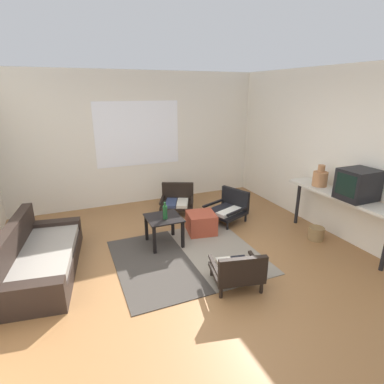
{
  "coord_description": "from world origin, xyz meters",
  "views": [
    {
      "loc": [
        -1.42,
        -3.2,
        2.32
      ],
      "look_at": [
        0.33,
        0.93,
        0.81
      ],
      "focal_mm": 28.34,
      "sensor_mm": 36.0,
      "label": 1
    }
  ],
  "objects": [
    {
      "name": "far_wall_with_window",
      "position": [
        0.0,
        3.06,
        1.35
      ],
      "size": [
        5.6,
        0.13,
        2.7
      ],
      "color": "silver",
      "rests_on": "ground"
    },
    {
      "name": "area_rug",
      "position": [
        0.04,
        0.42,
        0.01
      ],
      "size": [
        2.05,
        1.84,
        0.01
      ],
      "color": "#38332D",
      "rests_on": "ground"
    },
    {
      "name": "armchair_corner",
      "position": [
        1.25,
        1.36,
        0.26
      ],
      "size": [
        0.79,
        0.79,
        0.57
      ],
      "color": "black",
      "rests_on": "ground"
    },
    {
      "name": "wicker_basket",
      "position": [
        2.18,
        0.11,
        0.11
      ],
      "size": [
        0.25,
        0.25,
        0.21
      ],
      "primitive_type": "cylinder",
      "color": "olive",
      "rests_on": "ground"
    },
    {
      "name": "crt_television",
      "position": [
        2.33,
        -0.35,
        1.06
      ],
      "size": [
        0.49,
        0.42,
        0.44
      ],
      "color": "black",
      "rests_on": "console_shelf"
    },
    {
      "name": "armchair_striped_foreground",
      "position": [
        0.34,
        -0.48,
        0.24
      ],
      "size": [
        0.69,
        0.64,
        0.51
      ],
      "color": "black",
      "rests_on": "ground"
    },
    {
      "name": "ottoman_orange",
      "position": [
        0.56,
        1.08,
        0.18
      ],
      "size": [
        0.53,
        0.53,
        0.35
      ],
      "primitive_type": "cube",
      "rotation": [
        0.0,
        0.0,
        -0.17
      ],
      "color": "#993D28",
      "rests_on": "ground"
    },
    {
      "name": "couch",
      "position": [
        -1.93,
        0.81,
        0.21
      ],
      "size": [
        1.08,
        1.96,
        0.68
      ],
      "color": "black",
      "rests_on": "ground"
    },
    {
      "name": "glass_bottle",
      "position": [
        -0.14,
        0.87,
        0.57
      ],
      "size": [
        0.07,
        0.07,
        0.27
      ],
      "color": "#194723",
      "rests_on": "coffee_table"
    },
    {
      "name": "coffee_table",
      "position": [
        -0.15,
        0.93,
        0.36
      ],
      "size": [
        0.53,
        0.54,
        0.46
      ],
      "color": "black",
      "rests_on": "ground"
    },
    {
      "name": "ground_plane",
      "position": [
        0.0,
        0.0,
        0.0
      ],
      "size": [
        7.8,
        7.8,
        0.0
      ],
      "primitive_type": "plane",
      "color": "olive"
    },
    {
      "name": "armchair_by_window",
      "position": [
        0.51,
        2.12,
        0.26
      ],
      "size": [
        0.8,
        0.75,
        0.56
      ],
      "color": "black",
      "rests_on": "ground"
    },
    {
      "name": "console_shelf",
      "position": [
        2.33,
        -0.08,
        0.75
      ],
      "size": [
        0.41,
        1.81,
        0.84
      ],
      "color": "beige",
      "rests_on": "ground"
    },
    {
      "name": "side_wall_right",
      "position": [
        2.66,
        0.3,
        1.35
      ],
      "size": [
        0.12,
        6.6,
        2.7
      ],
      "primitive_type": "cube",
      "color": "silver",
      "rests_on": "ground"
    },
    {
      "name": "clay_vase",
      "position": [
        2.33,
        0.33,
        0.97
      ],
      "size": [
        0.23,
        0.23,
        0.35
      ],
      "color": "#A87047",
      "rests_on": "console_shelf"
    }
  ]
}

